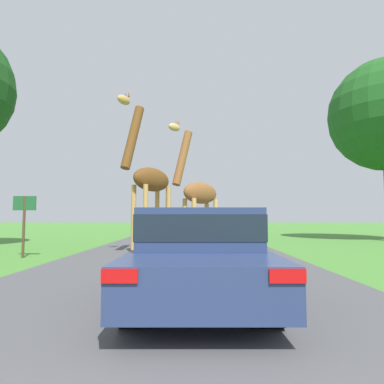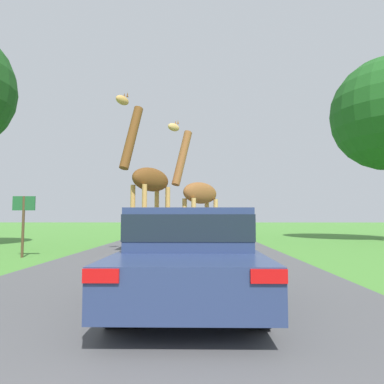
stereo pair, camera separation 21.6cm
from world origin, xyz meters
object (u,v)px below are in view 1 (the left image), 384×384
Objects in this scene: giraffe_companion at (148,179)px; car_queue_left at (203,225)px; sign_post at (24,215)px; car_lead_maroon at (199,251)px; car_queue_right at (182,223)px; giraffe_near_road at (197,193)px.

giraffe_companion is 10.27m from car_queue_left.
giraffe_companion is 2.86× the size of sign_post.
car_lead_maroon is at bearing -92.12° from car_queue_left.
giraffe_companion is 1.29× the size of car_lead_maroon.
giraffe_companion is 1.17× the size of car_queue_left.
car_lead_maroon is at bearing -87.62° from car_queue_right.
sign_post is (-5.37, -3.37, -0.92)m from giraffe_near_road.
car_queue_left is at bearing -51.62° from giraffe_near_road.
sign_post reaches higher than car_lead_maroon.
car_lead_maroon is 22.70m from car_queue_right.
sign_post is (-5.88, -11.48, 0.57)m from car_queue_left.
car_lead_maroon is 16.79m from car_queue_left.
car_queue_right is 0.91× the size of car_queue_left.
giraffe_companion reaches higher than car_lead_maroon.
giraffe_near_road is 1.20× the size of car_queue_right.
sign_post is (-4.31, -17.37, 0.52)m from car_queue_right.
sign_post is at bearing -117.11° from car_queue_left.
car_lead_maroon is 7.49m from sign_post.
car_queue_left is 2.44× the size of sign_post.
car_queue_right reaches higher than car_lead_maroon.
car_queue_right is at bearing 92.38° from car_lead_maroon.
car_lead_maroon is (1.65, -6.94, -1.86)m from giraffe_companion.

